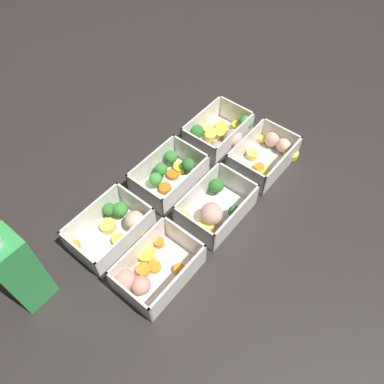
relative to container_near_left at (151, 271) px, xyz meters
name	(u,v)px	position (x,y,z in m)	size (l,w,h in m)	color
ground_plane	(192,198)	(0.20, 0.06, -0.02)	(4.00, 4.00, 0.00)	#282321
container_near_left	(151,271)	(0.00, 0.00, 0.00)	(0.17, 0.13, 0.07)	silver
container_near_center	(215,209)	(0.20, -0.01, 0.00)	(0.17, 0.12, 0.07)	silver
container_near_right	(267,154)	(0.42, -0.01, 0.00)	(0.18, 0.14, 0.07)	silver
container_far_left	(116,226)	(0.03, 0.13, 0.00)	(0.17, 0.12, 0.07)	silver
container_far_center	(169,175)	(0.21, 0.13, 0.00)	(0.17, 0.11, 0.07)	silver
container_far_right	(222,135)	(0.40, 0.12, 0.00)	(0.17, 0.13, 0.07)	silver
juice_carton	(18,270)	(-0.17, 0.16, 0.07)	(0.07, 0.07, 0.20)	green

